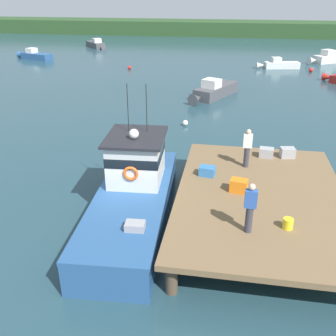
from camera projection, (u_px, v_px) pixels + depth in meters
ground_plane at (133, 211)px, 15.15m from camera, size 200.00×200.00×0.00m
dock at (261, 197)px, 13.97m from camera, size 6.00×9.00×1.20m
main_fishing_boat at (134, 192)px, 14.50m from camera, size 3.03×9.89×4.80m
crate_stack_near_edge at (266, 153)px, 16.88m from camera, size 0.64×0.50×0.41m
crate_stack_mid_dock at (239, 186)px, 14.01m from camera, size 0.67×0.55×0.48m
crate_single_far at (207, 171)px, 15.24m from camera, size 0.66×0.53×0.37m
crate_single_by_cleat at (287, 153)px, 16.85m from camera, size 0.67×0.54×0.44m
bait_bucket at (288, 223)px, 11.89m from camera, size 0.32×0.32×0.34m
deckhand_by_the_boat at (250, 207)px, 11.44m from camera, size 0.36×0.22×1.63m
deckhand_further_back at (247, 147)px, 15.70m from camera, size 0.36×0.22×1.63m
moored_boat_mid_harbor at (34, 56)px, 46.66m from camera, size 5.13×2.69×1.30m
moored_boat_near_channel at (96, 44)px, 55.53m from camera, size 4.17×4.62×1.32m
moored_boat_far_right at (214, 91)px, 30.58m from camera, size 3.64×5.83×1.50m
moored_boat_far_left at (279, 65)px, 41.49m from camera, size 4.65×1.90×1.16m
moored_boat_off_the_point at (330, 58)px, 44.61m from camera, size 5.48×4.11×1.47m
mooring_buoy_inshore at (185, 123)px, 24.39m from camera, size 0.36×0.36×0.36m
mooring_buoy_channel_marker at (311, 70)px, 39.75m from camera, size 0.43×0.43×0.43m
mooring_buoy_outer at (130, 68)px, 41.05m from camera, size 0.37×0.37×0.37m
far_shoreline at (218, 28)px, 69.99m from camera, size 120.00×8.00×2.40m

